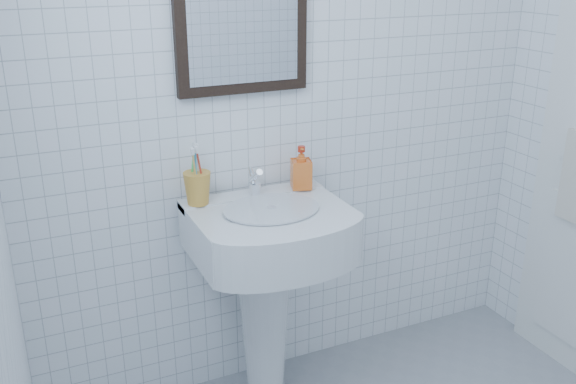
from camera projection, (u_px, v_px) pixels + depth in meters
name	position (u px, v px, depth m)	size (l,w,h in m)	color
wall_back	(296.00, 84.00, 2.48)	(2.20, 0.02, 2.50)	white
wall_left	(0.00, 270.00, 1.03)	(0.02, 2.40, 2.50)	white
washbasin	(266.00, 272.00, 2.44)	(0.57, 0.41, 0.87)	white
faucet	(255.00, 184.00, 2.42)	(0.05, 0.10, 0.12)	white
toothbrush_cup	(197.00, 188.00, 2.33)	(0.10, 0.10, 0.12)	gold
soap_dispenser	(301.00, 167.00, 2.48)	(0.08, 0.08, 0.17)	red
wall_mirror	(242.00, 6.00, 2.27)	(0.50, 0.04, 0.62)	black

